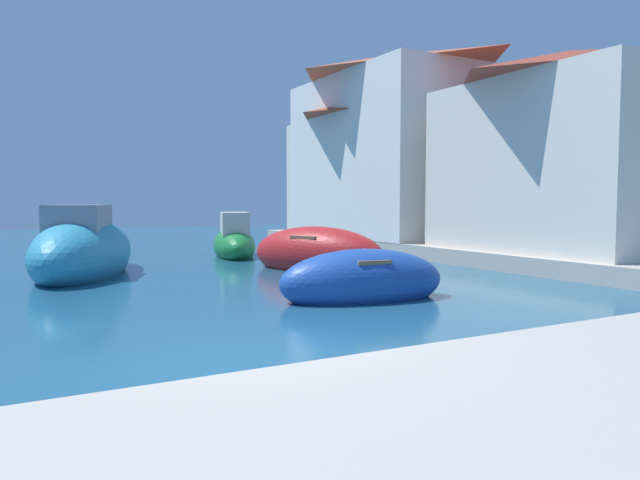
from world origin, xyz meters
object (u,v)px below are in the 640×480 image
(moored_boat_0, at_px, (84,252))
(waterfront_building_far, at_px, (384,165))
(moored_boat_7, at_px, (234,243))
(waterfront_building_annex, at_px, (395,144))
(moored_boat_1, at_px, (363,281))
(moored_boat_3, at_px, (317,254))
(waterfront_building_main, at_px, (567,150))

(moored_boat_0, relative_size, waterfront_building_far, 0.69)
(moored_boat_7, bearing_deg, waterfront_building_annex, -66.95)
(moored_boat_1, relative_size, waterfront_building_far, 0.39)
(waterfront_building_annex, bearing_deg, moored_boat_1, -128.50)
(moored_boat_1, distance_m, moored_boat_3, 5.42)
(waterfront_building_main, bearing_deg, waterfront_building_annex, 90.00)
(moored_boat_3, distance_m, waterfront_building_annex, 10.48)
(moored_boat_3, xyz_separation_m, waterfront_building_main, (7.35, -2.83, 3.18))
(moored_boat_0, distance_m, waterfront_building_far, 14.79)
(moored_boat_7, xyz_separation_m, waterfront_building_far, (7.97, 1.77, 3.21))
(moored_boat_0, height_order, waterfront_building_far, waterfront_building_far)
(waterfront_building_annex, bearing_deg, moored_boat_3, -139.64)
(waterfront_building_main, bearing_deg, moored_boat_7, 134.39)
(moored_boat_7, relative_size, waterfront_building_annex, 0.49)
(moored_boat_1, relative_size, waterfront_building_annex, 0.40)
(waterfront_building_main, bearing_deg, waterfront_building_far, 90.00)
(moored_boat_1, height_order, waterfront_building_far, waterfront_building_far)
(moored_boat_3, bearing_deg, waterfront_building_main, 43.16)
(moored_boat_1, bearing_deg, waterfront_building_far, 61.40)
(moored_boat_0, distance_m, moored_boat_7, 6.47)
(moored_boat_1, relative_size, waterfront_building_main, 0.50)
(waterfront_building_annex, height_order, waterfront_building_far, waterfront_building_annex)
(moored_boat_0, distance_m, waterfront_building_main, 14.76)
(moored_boat_0, distance_m, moored_boat_3, 6.58)
(waterfront_building_far, bearing_deg, moored_boat_3, -136.05)
(moored_boat_0, xyz_separation_m, waterfront_building_far, (13.58, 4.98, 3.08))
(waterfront_building_far, bearing_deg, moored_boat_1, -126.54)
(moored_boat_1, bearing_deg, waterfront_building_annex, 59.44)
(moored_boat_0, relative_size, waterfront_building_annex, 0.70)
(waterfront_building_far, bearing_deg, moored_boat_7, -167.46)
(moored_boat_0, height_order, waterfront_building_annex, waterfront_building_annex)
(moored_boat_3, xyz_separation_m, waterfront_building_annex, (7.35, 6.25, 4.10))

